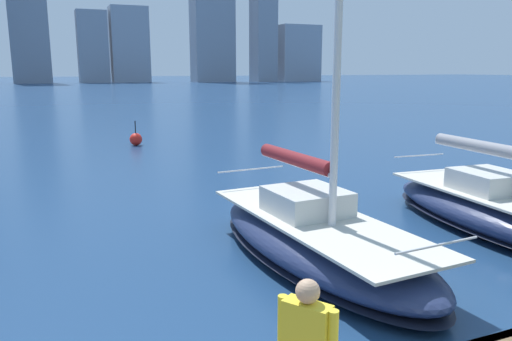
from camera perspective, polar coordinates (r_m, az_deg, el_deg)
city_skyline at (r=162.23m, az=-23.29°, el=16.11°), size 170.12×21.59×53.59m
sailboat_grey at (r=14.71m, az=25.89°, el=-3.91°), size 3.02×7.79×12.20m
sailboat_maroon at (r=11.28m, az=6.87°, el=-7.34°), size 3.13×7.65×11.25m
channel_buoy at (r=29.07m, az=-13.57°, el=3.50°), size 0.70×0.70×1.40m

